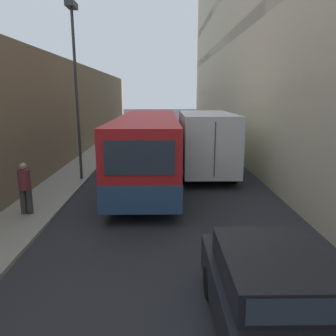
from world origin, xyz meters
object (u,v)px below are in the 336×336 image
box_truck (204,140)px  pedestrian (25,187)px  bus (148,146)px  street_lamp (75,62)px  car_hatchback (273,298)px

box_truck → pedestrian: bearing=-135.9°
bus → box_truck: size_ratio=1.54×
pedestrian → street_lamp: (0.64, 4.46, 4.16)m
bus → pedestrian: (-3.68, -4.63, -0.54)m
pedestrian → box_truck: bearing=44.1°
car_hatchback → box_truck: bearing=88.4°
box_truck → street_lamp: size_ratio=0.99×
box_truck → pedestrian: 8.91m
car_hatchback → street_lamp: (-5.41, 9.90, 4.43)m
box_truck → pedestrian: size_ratio=4.43×
pedestrian → street_lamp: size_ratio=0.22×
street_lamp → pedestrian: bearing=-98.2°
street_lamp → car_hatchback: bearing=-61.3°
car_hatchback → pedestrian: 8.15m
car_hatchback → pedestrian: size_ratio=2.34×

